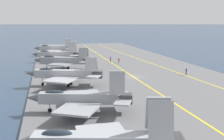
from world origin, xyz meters
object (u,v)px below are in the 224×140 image
object	(u,v)px
parked_jet_sixth	(55,48)
parked_jet_fifth	(57,54)
parked_jet_third	(65,74)
parked_jet_second	(82,98)
crew_purple_vest	(111,59)
crew_blue_vest	(186,71)
parked_jet_fourth	(64,60)
crew_red_vest	(119,60)

from	to	relation	value
parked_jet_sixth	parked_jet_fifth	bearing A→B (deg)	179.95
parked_jet_third	parked_jet_second	bearing A→B (deg)	-176.29
parked_jet_second	parked_jet_third	world-z (taller)	parked_jet_second
parked_jet_second	crew_purple_vest	world-z (taller)	parked_jet_second
parked_jet_fifth	crew_blue_vest	distance (m)	44.31
parked_jet_sixth	crew_blue_vest	world-z (taller)	parked_jet_sixth
parked_jet_second	crew_purple_vest	xyz separation A→B (m)	(50.75, -16.05, -1.28)
parked_jet_fifth	parked_jet_third	bearing A→B (deg)	-179.36
parked_jet_second	parked_jet_sixth	bearing A→B (deg)	1.23
parked_jet_fourth	crew_blue_vest	distance (m)	32.98
parked_jet_fourth	crew_red_vest	xyz separation A→B (m)	(8.35, -17.99, -1.69)
parked_jet_second	crew_red_vest	size ratio (longest dim) A/B	9.25
parked_jet_third	parked_jet_fifth	distance (m)	36.85
crew_purple_vest	parked_jet_third	bearing A→B (deg)	152.28
parked_jet_third	parked_jet_sixth	size ratio (longest dim) A/B	1.02
parked_jet_second	crew_purple_vest	size ratio (longest dim) A/B	9.38
parked_jet_third	parked_jet_fifth	world-z (taller)	parked_jet_fifth
parked_jet_sixth	crew_blue_vest	xyz separation A→B (m)	(-49.72, -30.75, -1.66)
parked_jet_fourth	crew_purple_vest	distance (m)	21.05
parked_jet_fourth	crew_red_vest	world-z (taller)	parked_jet_fourth
parked_jet_second	parked_jet_fourth	distance (m)	37.63
parked_jet_fourth	parked_jet_fifth	world-z (taller)	parked_jet_fifth
parked_jet_third	crew_purple_vest	distance (m)	37.04
parked_jet_second	crew_red_vest	distance (m)	49.27
parked_jet_third	crew_purple_vest	size ratio (longest dim) A/B	9.70
crew_red_vest	crew_blue_vest	distance (m)	25.72
parked_jet_second	parked_jet_fifth	world-z (taller)	parked_jet_fifth
parked_jet_third	crew_red_vest	size ratio (longest dim) A/B	9.56
parked_jet_fourth	crew_purple_vest	size ratio (longest dim) A/B	9.84
parked_jet_third	parked_jet_fifth	xyz separation A→B (m)	(36.85, 0.41, -0.18)
parked_jet_sixth	crew_purple_vest	bearing A→B (deg)	-141.26
parked_jet_second	crew_purple_vest	bearing A→B (deg)	-17.55
crew_red_vest	crew_purple_vest	bearing A→B (deg)	18.83
parked_jet_second	crew_blue_vest	world-z (taller)	parked_jet_second
parked_jet_fourth	parked_jet_fifth	bearing A→B (deg)	4.19
parked_jet_fifth	parked_jet_fourth	bearing A→B (deg)	-175.81
crew_red_vest	parked_jet_fourth	bearing A→B (deg)	114.89
parked_jet_second	parked_jet_third	size ratio (longest dim) A/B	0.97
parked_jet_second	crew_blue_vest	size ratio (longest dim) A/B	8.59
parked_jet_third	crew_blue_vest	xyz separation A→B (m)	(4.98, -30.35, -1.53)
parked_jet_fourth	crew_blue_vest	xyz separation A→B (m)	(-14.65, -29.50, -1.62)
parked_jet_second	parked_jet_fourth	bearing A→B (deg)	0.48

